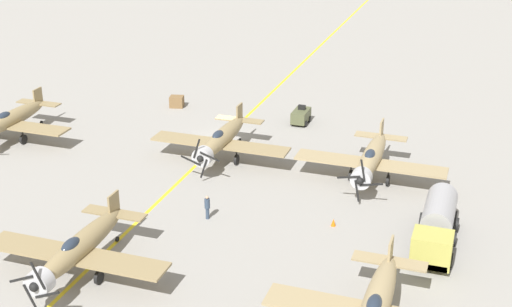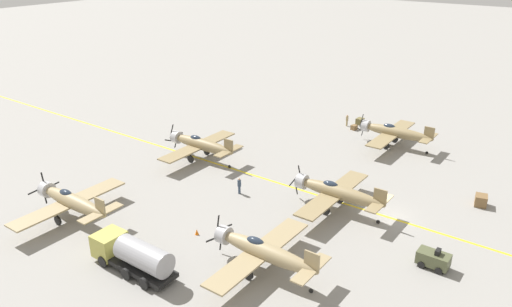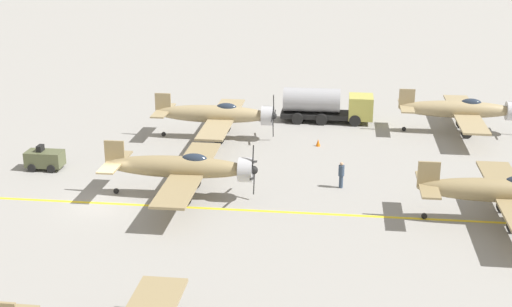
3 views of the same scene
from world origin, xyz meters
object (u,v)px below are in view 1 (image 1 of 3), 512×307
at_px(airplane_mid_left, 371,158).
at_px(fuel_tanker, 437,226).
at_px(airplane_mid_center, 221,139).
at_px(tow_tractor, 301,116).
at_px(airplane_far_left, 376,306).
at_px(airplane_far_center, 78,248).
at_px(airplane_mid_right, 10,120).
at_px(supply_crate_mid_lane, 177,102).
at_px(traffic_cone, 333,222).
at_px(ground_crew_inspecting, 207,206).

xyz_separation_m(airplane_mid_left, fuel_tanker, (-6.03, 8.70, -0.50)).
distance_m(airplane_mid_center, tow_tractor, 11.81).
bearing_deg(airplane_far_left, tow_tractor, -74.29).
bearing_deg(airplane_far_center, airplane_mid_right, -47.97).
height_order(airplane_far_center, supply_crate_mid_lane, airplane_far_center).
relative_size(fuel_tanker, traffic_cone, 14.55).
xyz_separation_m(supply_crate_mid_lane, traffic_cone, (-21.31, 19.81, -0.30)).
height_order(airplane_mid_left, fuel_tanker, airplane_mid_left).
relative_size(airplane_mid_right, fuel_tanker, 1.50).
xyz_separation_m(airplane_mid_right, traffic_cone, (-31.63, 6.28, -1.74)).
xyz_separation_m(airplane_mid_left, tow_tractor, (8.85, -11.05, -1.22)).
xyz_separation_m(airplane_far_center, supply_crate_mid_lane, (7.90, -31.30, -1.44)).
bearing_deg(airplane_far_left, fuel_tanker, -107.49).
height_order(airplane_mid_right, airplane_far_center, airplane_far_center).
bearing_deg(airplane_far_left, traffic_cone, -73.54).
bearing_deg(airplane_mid_center, traffic_cone, 151.58).
bearing_deg(airplane_far_left, airplane_mid_center, -56.60).
distance_m(airplane_far_center, ground_crew_inspecting, 10.68).
bearing_deg(ground_crew_inspecting, airplane_mid_right, -19.72).
relative_size(airplane_far_center, traffic_cone, 21.82).
xyz_separation_m(airplane_far_left, traffic_cone, (4.98, -11.61, -1.74)).
xyz_separation_m(airplane_mid_left, supply_crate_mid_lane, (22.37, -11.60, -1.44)).
bearing_deg(airplane_mid_right, airplane_far_center, 122.11).
distance_m(tow_tractor, supply_crate_mid_lane, 13.53).
distance_m(airplane_mid_right, ground_crew_inspecting, 24.22).
distance_m(airplane_mid_right, supply_crate_mid_lane, 17.08).
relative_size(airplane_far_left, tow_tractor, 4.62).
bearing_deg(airplane_mid_left, supply_crate_mid_lane, -12.62).
height_order(airplane_mid_left, airplane_far_left, airplane_far_left).
bearing_deg(ground_crew_inspecting, traffic_cone, -168.00).
bearing_deg(airplane_mid_left, airplane_mid_center, 14.85).
relative_size(airplane_mid_left, tow_tractor, 4.62).
distance_m(airplane_mid_center, ground_crew_inspecting, 10.53).
relative_size(airplane_mid_right, airplane_mid_center, 1.00).
bearing_deg(supply_crate_mid_lane, tow_tractor, 177.69).
bearing_deg(ground_crew_inspecting, fuel_tanker, -174.99).
xyz_separation_m(airplane_far_center, tow_tractor, (-5.62, -30.75, -1.22)).
distance_m(airplane_mid_right, airplane_far_left, 40.75).
xyz_separation_m(ground_crew_inspecting, supply_crate_mid_lane, (12.45, -21.69, -0.42)).
bearing_deg(airplane_far_center, supply_crate_mid_lane, -79.52).
bearing_deg(fuel_tanker, airplane_mid_left, -55.29).
relative_size(airplane_far_center, supply_crate_mid_lane, 8.70).
distance_m(supply_crate_mid_lane, traffic_cone, 29.09).
distance_m(airplane_mid_left, tow_tractor, 14.21).
bearing_deg(airplane_mid_left, ground_crew_inspecting, 60.30).
height_order(airplane_mid_right, airplane_mid_left, airplane_mid_left).
height_order(airplane_mid_right, airplane_far_left, airplane_far_left).
bearing_deg(traffic_cone, fuel_tanker, 176.10).
relative_size(tow_tractor, ground_crew_inspecting, 1.43).
bearing_deg(traffic_cone, airplane_far_center, 40.59).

